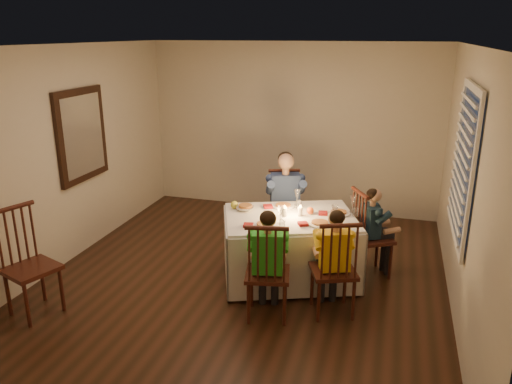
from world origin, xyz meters
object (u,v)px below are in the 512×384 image
(dining_table, at_px, (290,234))
(child_yellow, at_px, (331,312))
(chair_adult, at_px, (284,249))
(child_teal, at_px, (369,274))
(adult, at_px, (284,249))
(chair_near_right, at_px, (331,312))
(chair_end, at_px, (369,274))
(chair_extra, at_px, (38,313))
(chair_near_left, at_px, (267,315))
(child_green, at_px, (267,315))
(serving_bowl, at_px, (245,208))

(dining_table, xyz_separation_m, child_yellow, (0.57, -0.61, -0.55))
(chair_adult, height_order, child_teal, child_teal)
(dining_table, height_order, adult, dining_table)
(chair_near_right, xyz_separation_m, chair_end, (0.32, 0.97, 0.00))
(chair_adult, height_order, chair_extra, chair_extra)
(chair_end, xyz_separation_m, child_yellow, (-0.32, -0.97, 0.00))
(dining_table, relative_size, chair_adult, 1.68)
(chair_near_right, height_order, adult, adult)
(chair_adult, height_order, chair_near_left, same)
(chair_near_right, distance_m, child_green, 0.66)
(dining_table, height_order, child_yellow, dining_table)
(dining_table, relative_size, chair_near_right, 1.68)
(chair_end, xyz_separation_m, child_teal, (0.00, 0.00, 0.00))
(chair_near_right, relative_size, child_yellow, 0.93)
(dining_table, height_order, serving_bowl, serving_bowl)
(chair_adult, bearing_deg, serving_bowl, -131.32)
(child_green, xyz_separation_m, child_teal, (0.93, 1.21, 0.00))
(chair_near_left, bearing_deg, serving_bowl, -72.08)
(chair_adult, height_order, child_green, child_green)
(chair_end, distance_m, adult, 1.20)
(chair_adult, relative_size, child_teal, 0.99)
(chair_adult, relative_size, chair_extra, 0.93)
(chair_near_left, height_order, chair_near_right, same)
(chair_near_right, bearing_deg, child_teal, -129.35)
(chair_end, relative_size, child_green, 0.92)
(dining_table, distance_m, child_teal, 1.11)
(chair_adult, xyz_separation_m, serving_bowl, (-0.30, -0.73, 0.79))
(dining_table, relative_size, adult, 1.35)
(dining_table, height_order, chair_near_right, dining_table)
(chair_near_left, bearing_deg, chair_near_right, -169.88)
(chair_end, relative_size, child_teal, 0.99)
(dining_table, distance_m, chair_near_left, 1.01)
(chair_near_right, height_order, chair_extra, chair_extra)
(child_green, bearing_deg, chair_near_left, 180.00)
(chair_near_right, xyz_separation_m, adult, (-0.81, 1.38, 0.00))
(chair_adult, distance_m, chair_near_left, 1.64)
(child_green, relative_size, child_teal, 1.07)
(child_teal, bearing_deg, serving_bowl, 73.51)
(child_yellow, xyz_separation_m, serving_bowl, (-1.11, 0.65, 0.79))
(adult, bearing_deg, dining_table, -92.00)
(chair_near_left, bearing_deg, dining_table, -104.00)
(adult, bearing_deg, chair_near_right, -78.46)
(chair_near_right, bearing_deg, chair_end, -129.35)
(serving_bowl, bearing_deg, child_green, -60.67)
(chair_extra, bearing_deg, chair_near_right, -53.02)
(child_yellow, distance_m, serving_bowl, 1.51)
(dining_table, relative_size, child_yellow, 1.57)
(dining_table, relative_size, chair_end, 1.68)
(chair_extra, bearing_deg, dining_table, -37.13)
(dining_table, relative_size, serving_bowl, 8.82)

